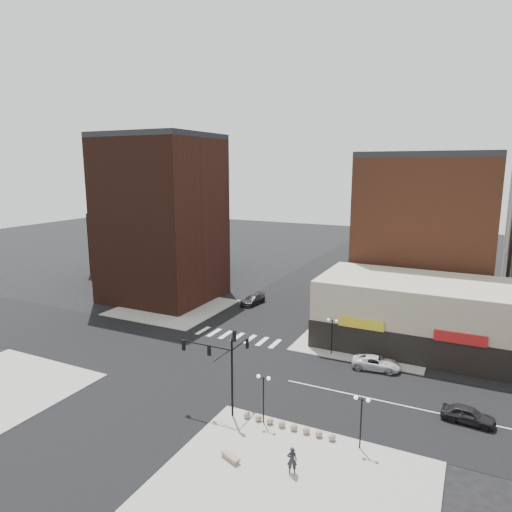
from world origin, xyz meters
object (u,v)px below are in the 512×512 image
at_px(traffic_signal, 224,358).
at_px(dark_sedan_east, 468,415).
at_px(street_lamp_se_b, 361,409).
at_px(white_suv, 376,363).
at_px(pedestrian, 292,460).
at_px(street_lamp_se_a, 263,387).
at_px(street_lamp_ne, 332,327).
at_px(dark_sedan_north, 253,300).
at_px(stone_bench, 231,457).

bearing_deg(traffic_signal, dark_sedan_east, 21.23).
xyz_separation_m(street_lamp_se_b, white_suv, (-1.72, 14.50, -2.61)).
bearing_deg(pedestrian, dark_sedan_east, -155.06).
distance_m(street_lamp_se_a, pedestrian, 6.95).
relative_size(traffic_signal, street_lamp_se_a, 1.87).
bearing_deg(street_lamp_ne, dark_sedan_east, -30.76).
bearing_deg(dark_sedan_east, street_lamp_se_a, 121.12).
xyz_separation_m(traffic_signal, dark_sedan_north, (-11.71, 29.18, -4.24)).
distance_m(white_suv, dark_sedan_east, 11.32).
height_order(street_lamp_se_a, stone_bench, street_lamp_se_a).
relative_size(street_lamp_se_b, pedestrian, 2.14).
bearing_deg(street_lamp_ne, street_lamp_se_a, -93.58).
height_order(street_lamp_se_b, dark_sedan_east, street_lamp_se_b).
bearing_deg(pedestrian, dark_sedan_north, -83.91).
xyz_separation_m(street_lamp_se_b, dark_sedan_north, (-23.47, 29.35, -2.57)).
distance_m(street_lamp_se_a, stone_bench, 6.26).
height_order(street_lamp_se_a, white_suv, street_lamp_se_a).
bearing_deg(street_lamp_se_b, dark_sedan_east, 46.28).
height_order(street_lamp_se_a, street_lamp_ne, same).
relative_size(traffic_signal, dark_sedan_east, 1.86).
bearing_deg(traffic_signal, white_suv, 54.96).
relative_size(street_lamp_se_a, pedestrian, 2.14).
relative_size(white_suv, dark_sedan_north, 0.99).
xyz_separation_m(street_lamp_se_a, dark_sedan_north, (-15.47, 29.35, -2.57)).
relative_size(street_lamp_ne, dark_sedan_north, 0.84).
bearing_deg(street_lamp_se_a, traffic_signal, 177.43).
bearing_deg(white_suv, stone_bench, 156.43).
relative_size(dark_sedan_east, dark_sedan_north, 0.84).
distance_m(street_lamp_se_a, white_suv, 16.02).
height_order(street_lamp_ne, dark_sedan_east, street_lamp_ne).
bearing_deg(stone_bench, white_suv, 94.45).
bearing_deg(stone_bench, dark_sedan_north, 135.88).
relative_size(street_lamp_se_a, stone_bench, 2.37).
relative_size(street_lamp_se_a, dark_sedan_east, 0.99).
bearing_deg(dark_sedan_north, street_lamp_se_a, -54.38).
xyz_separation_m(street_lamp_ne, stone_bench, (-1.04, -21.51, -2.96)).
xyz_separation_m(street_lamp_ne, white_suv, (5.28, -1.50, -2.61)).
distance_m(street_lamp_se_b, dark_sedan_north, 37.67).
relative_size(traffic_signal, street_lamp_se_b, 1.87).
bearing_deg(dark_sedan_east, dark_sedan_north, 59.35).
distance_m(street_lamp_se_a, street_lamp_se_b, 8.00).
relative_size(street_lamp_se_a, street_lamp_ne, 1.00).
bearing_deg(street_lamp_se_b, pedestrian, -126.14).
relative_size(street_lamp_se_b, dark_sedan_east, 0.99).
bearing_deg(dark_sedan_east, street_lamp_se_b, 141.03).
height_order(traffic_signal, pedestrian, traffic_signal).
bearing_deg(stone_bench, street_lamp_se_b, 56.42).
xyz_separation_m(traffic_signal, street_lamp_ne, (4.76, 15.83, -1.67)).
distance_m(street_lamp_ne, white_suv, 6.08).
xyz_separation_m(street_lamp_ne, pedestrian, (3.44, -20.87, -2.20)).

